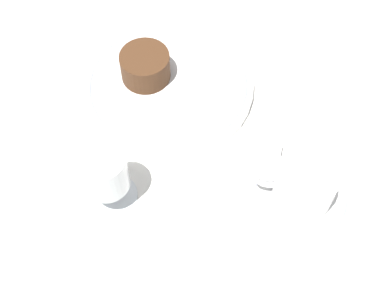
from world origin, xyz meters
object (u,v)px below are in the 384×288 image
at_px(coffee_cup, 304,187).
at_px(wine_glass, 105,175).
at_px(fork, 276,117).
at_px(dessert_cake, 145,66).
at_px(dinner_plate, 169,85).

height_order(coffee_cup, wine_glass, wine_glass).
bearing_deg(fork, coffee_cup, 109.37).
distance_m(fork, dessert_cake, 0.21).
xyz_separation_m(coffee_cup, fork, (0.05, -0.13, -0.04)).
height_order(coffee_cup, dessert_cake, coffee_cup).
xyz_separation_m(coffee_cup, dessert_cake, (0.25, -0.16, -0.01)).
xyz_separation_m(wine_glass, dessert_cake, (0.00, -0.20, -0.03)).
relative_size(fork, dessert_cake, 2.33).
xyz_separation_m(wine_glass, fork, (-0.20, -0.18, -0.06)).
relative_size(dinner_plate, fork, 1.48).
height_order(dinner_plate, fork, dinner_plate).
distance_m(coffee_cup, wine_glass, 0.26).
relative_size(coffee_cup, dessert_cake, 1.38).
bearing_deg(coffee_cup, wine_glass, 9.84).
relative_size(dinner_plate, wine_glass, 2.56).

